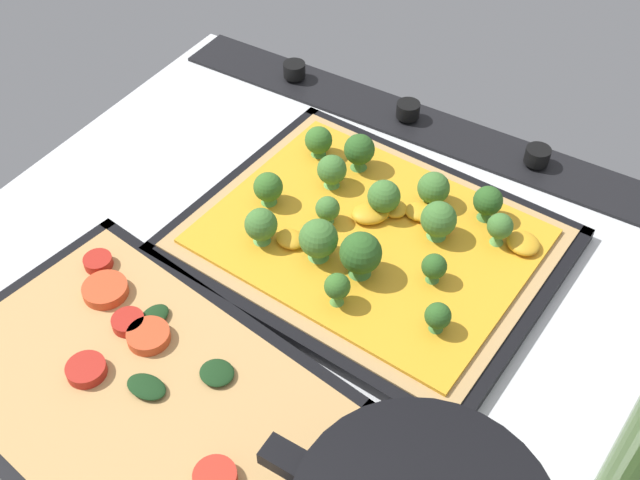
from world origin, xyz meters
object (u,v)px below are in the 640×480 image
baking_tray_back (132,392)px  veggie_pizza_back (132,382)px  baking_tray_front (369,245)px  broccoli_pizza (371,230)px

baking_tray_back → veggie_pizza_back: (0.28, -0.42, 0.69)cm
baking_tray_front → broccoli_pizza: bearing=-75.0°
broccoli_pizza → baking_tray_front: bearing=105.0°
baking_tray_front → veggie_pizza_back: bearing=70.5°
broccoli_pizza → veggie_pizza_back: broccoli_pizza is taller
veggie_pizza_back → baking_tray_back: bearing=123.6°
broccoli_pizza → baking_tray_back: bearing=71.8°
broccoli_pizza → veggie_pizza_back: size_ratio=1.00×
veggie_pizza_back → baking_tray_front: bearing=-109.5°
baking_tray_front → baking_tray_back: 27.20cm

